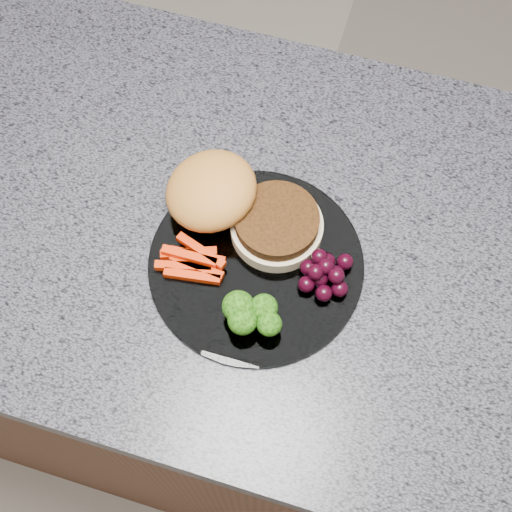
{
  "coord_description": "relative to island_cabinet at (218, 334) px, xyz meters",
  "views": [
    {
      "loc": [
        0.19,
        -0.38,
        1.68
      ],
      "look_at": [
        0.09,
        -0.05,
        0.93
      ],
      "focal_mm": 50.0,
      "sensor_mm": 36.0,
      "label": 1
    }
  ],
  "objects": [
    {
      "name": "countertop",
      "position": [
        0.0,
        0.0,
        0.45
      ],
      "size": [
        1.2,
        0.6,
        0.04
      ],
      "primitive_type": "cube",
      "color": "#52525D",
      "rests_on": "island_cabinet"
    },
    {
      "name": "burger",
      "position": [
        0.04,
        0.01,
        0.5
      ],
      "size": [
        0.2,
        0.13,
        0.06
      ],
      "rotation": [
        0.0,
        0.0,
        0.04
      ],
      "color": "beige",
      "rests_on": "plate"
    },
    {
      "name": "grape_bunch",
      "position": [
        0.17,
        -0.04,
        0.49
      ],
      "size": [
        0.06,
        0.07,
        0.03
      ],
      "rotation": [
        0.0,
        0.0,
        0.37
      ],
      "color": "black",
      "rests_on": "plate"
    },
    {
      "name": "broccoli",
      "position": [
        0.1,
        -0.12,
        0.5
      ],
      "size": [
        0.07,
        0.05,
        0.04
      ],
      "rotation": [
        0.0,
        0.0,
        0.06
      ],
      "color": "olive",
      "rests_on": "plate"
    },
    {
      "name": "island_cabinet",
      "position": [
        0.0,
        0.0,
        0.0
      ],
      "size": [
        1.2,
        0.6,
        0.86
      ],
      "primitive_type": "cube",
      "color": "#532D1C",
      "rests_on": "ground"
    },
    {
      "name": "carrot_sticks",
      "position": [
        0.02,
        -0.07,
        0.48
      ],
      "size": [
        0.08,
        0.06,
        0.02
      ],
      "rotation": [
        0.0,
        0.0,
        -0.24
      ],
      "color": "red",
      "rests_on": "plate"
    },
    {
      "name": "plate",
      "position": [
        0.09,
        -0.05,
        0.47
      ],
      "size": [
        0.26,
        0.26,
        0.01
      ],
      "primitive_type": "cylinder",
      "color": "white",
      "rests_on": "countertop"
    }
  ]
}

